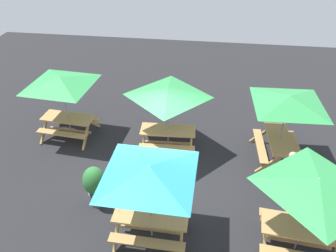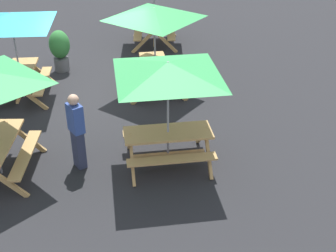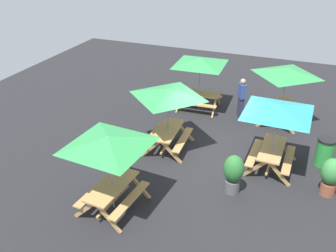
% 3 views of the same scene
% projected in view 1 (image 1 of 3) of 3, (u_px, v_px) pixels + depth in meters
% --- Properties ---
extents(ground_plane, '(24.00, 24.00, 0.00)m').
position_uv_depth(ground_plane, '(163.00, 178.00, 9.95)').
color(ground_plane, '#232326').
rests_on(ground_plane, ground).
extents(picnic_table_0, '(2.83, 2.83, 2.34)m').
position_uv_depth(picnic_table_0, '(149.00, 177.00, 7.11)').
color(picnic_table_0, tan).
rests_on(picnic_table_0, ground).
extents(picnic_table_1, '(2.11, 2.11, 2.34)m').
position_uv_depth(picnic_table_1, '(168.00, 97.00, 10.03)').
color(picnic_table_1, tan).
rests_on(picnic_table_1, ground).
extents(picnic_table_2, '(2.83, 2.83, 2.34)m').
position_uv_depth(picnic_table_2, '(288.00, 105.00, 9.62)').
color(picnic_table_2, tan).
rests_on(picnic_table_2, ground).
extents(picnic_table_3, '(2.82, 2.82, 2.34)m').
position_uv_depth(picnic_table_3, '(61.00, 86.00, 10.64)').
color(picnic_table_3, tan).
rests_on(picnic_table_3, ground).
extents(picnic_table_4, '(2.16, 2.16, 2.34)m').
position_uv_depth(picnic_table_4, '(315.00, 189.00, 6.80)').
color(picnic_table_4, tan).
rests_on(picnic_table_4, ground).
extents(potted_plant_0, '(0.61, 0.61, 1.24)m').
position_uv_depth(potted_plant_0, '(95.00, 184.00, 8.74)').
color(potted_plant_0, '#59595B').
rests_on(potted_plant_0, ground).
extents(person_standing, '(0.42, 0.37, 1.67)m').
position_uv_depth(person_standing, '(288.00, 175.00, 8.74)').
color(person_standing, '#2D334C').
rests_on(person_standing, ground).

